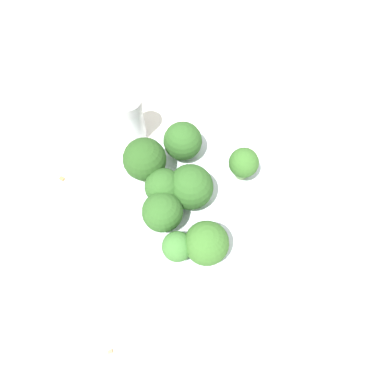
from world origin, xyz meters
The scene contains 13 objects.
ground_plane centered at (0.00, 0.00, 0.00)m, with size 3.00×3.00×0.00m, color silver.
bowl centered at (0.00, 0.00, 0.02)m, with size 0.22×0.22×0.04m, color silver.
broccoli_floret_0 centered at (-0.01, -0.01, 0.07)m, with size 0.05×0.05×0.06m.
broccoli_floret_1 centered at (0.04, 0.05, 0.07)m, with size 0.05×0.05×0.05m.
broccoli_floret_2 centered at (-0.05, -0.05, 0.07)m, with size 0.05×0.05×0.05m.
broccoli_floret_3 centered at (0.06, 0.02, 0.06)m, with size 0.03×0.03×0.04m.
broccoli_floret_4 centered at (0.00, -0.07, 0.08)m, with size 0.05×0.05×0.07m.
broccoli_floret_5 centered at (0.04, -0.01, 0.07)m, with size 0.05×0.05×0.05m.
broccoli_floret_6 centered at (0.01, -0.03, 0.07)m, with size 0.04×0.04×0.05m.
broccoli_floret_7 centered at (-0.07, 0.03, 0.07)m, with size 0.04×0.04×0.05m.
pepper_shaker centered at (-0.06, -0.15, 0.04)m, with size 0.04×0.04×0.08m.
almond_crumb_0 centered at (0.06, -0.18, 0.00)m, with size 0.01×0.00×0.01m, color #AD7F4C.
almond_crumb_1 centered at (0.19, 0.02, 0.00)m, with size 0.01×0.00×0.01m, color tan.
Camera 1 is at (0.16, 0.11, 0.46)m, focal length 35.00 mm.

